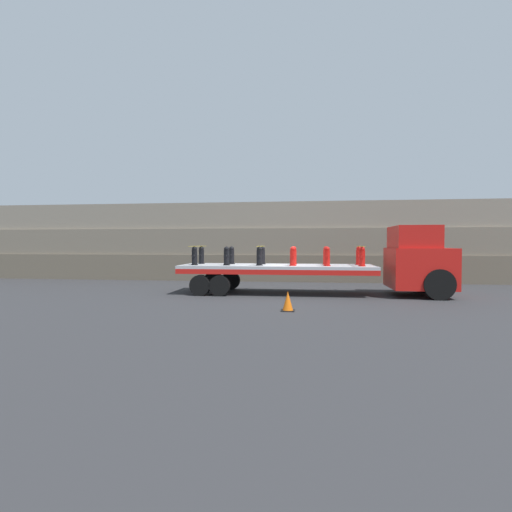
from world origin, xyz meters
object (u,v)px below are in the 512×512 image
object	(u,v)px
fire_hydrant_red_far_4	(326,256)
fire_hydrant_red_far_5	(359,256)
fire_hydrant_black_near_1	(227,256)
fire_hydrant_red_far_3	(294,256)
fire_hydrant_black_far_0	(201,255)
fire_hydrant_red_near_4	(327,257)
fire_hydrant_black_far_2	(262,256)
fire_hydrant_black_near_0	(195,256)
fire_hydrant_black_near_2	(259,256)
fire_hydrant_black_far_1	(232,255)
traffic_cone	(288,301)
flatbed_trailer	(263,271)
truck_cab	(420,261)
fire_hydrant_red_near_5	(362,257)
fire_hydrant_red_near_3	(293,256)

from	to	relation	value
fire_hydrant_red_far_4	fire_hydrant_red_far_5	size ratio (longest dim) A/B	1.00
fire_hydrant_black_near_1	fire_hydrant_red_far_3	distance (m)	2.94
fire_hydrant_black_far_0	fire_hydrant_red_near_4	distance (m)	5.57
fire_hydrant_black_far_2	fire_hydrant_red_far_4	size ratio (longest dim) A/B	1.00
fire_hydrant_red_far_5	fire_hydrant_red_far_3	bearing A→B (deg)	180.00
fire_hydrant_black_near_0	fire_hydrant_red_far_4	xyz separation A→B (m)	(5.46, 1.08, 0.00)
fire_hydrant_black_near_2	fire_hydrant_black_far_1	bearing A→B (deg)	141.68
fire_hydrant_black_far_0	fire_hydrant_black_near_1	world-z (taller)	same
fire_hydrant_black_near_0	traffic_cone	distance (m)	5.74
traffic_cone	fire_hydrant_black_near_2	bearing A→B (deg)	109.83
flatbed_trailer	fire_hydrant_red_far_5	size ratio (longest dim) A/B	10.28
truck_cab	fire_hydrant_black_near_1	xyz separation A→B (m)	(-7.81, -0.54, 0.18)
fire_hydrant_black_near_0	fire_hydrant_black_far_0	xyz separation A→B (m)	(0.00, 1.08, 0.00)
fire_hydrant_black_far_0	fire_hydrant_red_near_5	bearing A→B (deg)	-8.98
fire_hydrant_black_near_2	fire_hydrant_red_near_5	world-z (taller)	same
fire_hydrant_black_near_0	fire_hydrant_black_far_2	bearing A→B (deg)	21.56
flatbed_trailer	fire_hydrant_black_near_0	size ratio (longest dim) A/B	10.28
truck_cab	flatbed_trailer	size ratio (longest dim) A/B	0.35
flatbed_trailer	fire_hydrant_black_far_1	distance (m)	1.65
fire_hydrant_red_near_3	truck_cab	bearing A→B (deg)	6.06
truck_cab	flatbed_trailer	bearing A→B (deg)	180.00
flatbed_trailer	fire_hydrant_black_near_1	bearing A→B (deg)	-159.38
fire_hydrant_black_near_2	traffic_cone	distance (m)	4.24
flatbed_trailer	fire_hydrant_red_near_3	size ratio (longest dim) A/B	10.28
fire_hydrant_black_far_0	fire_hydrant_red_far_3	distance (m)	4.10
fire_hydrant_red_far_3	traffic_cone	size ratio (longest dim) A/B	1.27
fire_hydrant_red_far_4	fire_hydrant_black_near_2	bearing A→B (deg)	-158.44
flatbed_trailer	fire_hydrant_black_near_1	size ratio (longest dim) A/B	10.28
fire_hydrant_black_far_0	fire_hydrant_red_far_5	world-z (taller)	same
fire_hydrant_black_far_2	fire_hydrant_red_near_3	xyz separation A→B (m)	(1.37, -1.08, 0.00)
fire_hydrant_black_far_2	fire_hydrant_black_near_1	bearing A→B (deg)	-141.68
fire_hydrant_black_near_0	fire_hydrant_red_near_3	bearing A→B (deg)	0.00
fire_hydrant_red_far_5	fire_hydrant_black_near_2	bearing A→B (deg)	-165.24
fire_hydrant_black_near_1	fire_hydrant_red_far_4	distance (m)	4.24
fire_hydrant_red_far_3	fire_hydrant_black_near_2	bearing A→B (deg)	-141.68
fire_hydrant_red_far_5	fire_hydrant_black_near_1	bearing A→B (deg)	-168.82
traffic_cone	flatbed_trailer	bearing A→B (deg)	106.69
fire_hydrant_black_near_0	fire_hydrant_red_near_4	world-z (taller)	same
fire_hydrant_red_far_5	traffic_cone	world-z (taller)	fire_hydrant_red_far_5
fire_hydrant_black_far_0	fire_hydrant_red_far_4	size ratio (longest dim) A/B	1.00
fire_hydrant_black_near_2	fire_hydrant_black_far_2	distance (m)	1.08
fire_hydrant_red_near_3	fire_hydrant_black_near_1	bearing A→B (deg)	180.00
fire_hydrant_red_near_4	fire_hydrant_red_far_5	xyz separation A→B (m)	(1.37, 1.08, 0.00)
fire_hydrant_black_near_1	fire_hydrant_red_near_4	xyz separation A→B (m)	(4.10, 0.00, 0.00)
fire_hydrant_red_far_3	fire_hydrant_black_far_1	bearing A→B (deg)	180.00
fire_hydrant_black_near_2	fire_hydrant_black_near_0	bearing A→B (deg)	180.00
fire_hydrant_black_near_0	fire_hydrant_red_far_4	distance (m)	5.57
fire_hydrant_black_far_1	fire_hydrant_red_far_5	xyz separation A→B (m)	(5.46, 0.00, 0.00)
fire_hydrant_red_near_4	fire_hydrant_red_far_4	world-z (taller)	same
fire_hydrant_black_near_0	fire_hydrant_black_far_2	size ratio (longest dim) A/B	1.00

